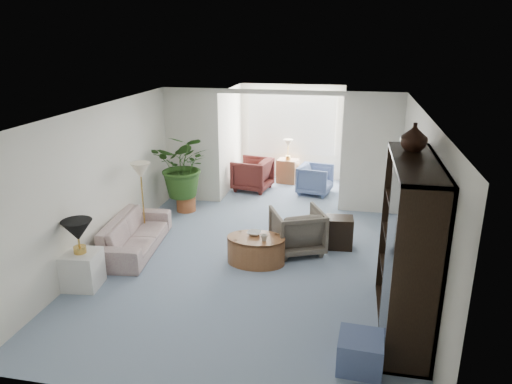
% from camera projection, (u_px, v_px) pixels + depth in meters
% --- Properties ---
extents(floor, '(6.00, 6.00, 0.00)m').
position_uv_depth(floor, '(249.00, 269.00, 7.61)').
color(floor, '#8293AC').
rests_on(floor, ground).
extents(sunroom_floor, '(2.60, 2.60, 0.00)m').
position_uv_depth(sunroom_floor, '(285.00, 190.00, 11.42)').
color(sunroom_floor, '#8293AC').
rests_on(sunroom_floor, ground).
extents(back_pier_left, '(1.20, 0.12, 2.50)m').
position_uv_depth(back_pier_left, '(192.00, 146.00, 10.36)').
color(back_pier_left, white).
rests_on(back_pier_left, ground).
extents(back_pier_right, '(1.20, 0.12, 2.50)m').
position_uv_depth(back_pier_right, '(371.00, 154.00, 9.65)').
color(back_pier_right, white).
rests_on(back_pier_right, ground).
extents(back_header, '(2.60, 0.12, 0.10)m').
position_uv_depth(back_header, '(279.00, 92.00, 9.63)').
color(back_header, white).
rests_on(back_header, back_pier_left).
extents(window_pane, '(2.20, 0.02, 1.50)m').
position_uv_depth(window_pane, '(292.00, 125.00, 11.99)').
color(window_pane, white).
extents(window_blinds, '(2.20, 0.02, 1.50)m').
position_uv_depth(window_blinds, '(291.00, 125.00, 11.96)').
color(window_blinds, white).
extents(framed_picture, '(0.04, 0.50, 0.40)m').
position_uv_depth(framed_picture, '(422.00, 177.00, 6.52)').
color(framed_picture, '#B6A892').
extents(sofa, '(0.96, 2.03, 0.57)m').
position_uv_depth(sofa, '(135.00, 234.00, 8.21)').
color(sofa, beige).
rests_on(sofa, ground).
extents(end_table, '(0.55, 0.55, 0.55)m').
position_uv_depth(end_table, '(82.00, 270.00, 7.00)').
color(end_table, white).
rests_on(end_table, ground).
extents(table_lamp, '(0.44, 0.44, 0.30)m').
position_uv_depth(table_lamp, '(77.00, 230.00, 6.80)').
color(table_lamp, black).
rests_on(table_lamp, end_table).
extents(floor_lamp, '(0.36, 0.36, 0.28)m').
position_uv_depth(floor_lamp, '(140.00, 170.00, 8.51)').
color(floor_lamp, '#FAECC7').
rests_on(floor_lamp, ground).
extents(coffee_table, '(1.03, 1.03, 0.45)m').
position_uv_depth(coffee_table, '(256.00, 250.00, 7.75)').
color(coffee_table, brown).
rests_on(coffee_table, ground).
extents(coffee_bowl, '(0.25, 0.25, 0.06)m').
position_uv_depth(coffee_bowl, '(254.00, 233.00, 7.77)').
color(coffee_bowl, silver).
rests_on(coffee_bowl, coffee_table).
extents(coffee_cup, '(0.12, 0.12, 0.10)m').
position_uv_depth(coffee_cup, '(264.00, 238.00, 7.54)').
color(coffee_cup, beige).
rests_on(coffee_cup, coffee_table).
extents(wingback_chair, '(1.09, 1.10, 0.76)m').
position_uv_depth(wingback_chair, '(297.00, 230.00, 8.12)').
color(wingback_chair, '#655D50').
rests_on(wingback_chair, ground).
extents(side_table_dark, '(0.49, 0.40, 0.55)m').
position_uv_depth(side_table_dark, '(339.00, 232.00, 8.30)').
color(side_table_dark, black).
rests_on(side_table_dark, ground).
extents(entertainment_cabinet, '(0.53, 1.97, 2.19)m').
position_uv_depth(entertainment_cabinet, '(408.00, 248.00, 5.77)').
color(entertainment_cabinet, black).
rests_on(entertainment_cabinet, ground).
extents(cabinet_urn, '(0.33, 0.33, 0.35)m').
position_uv_depth(cabinet_urn, '(414.00, 137.00, 5.84)').
color(cabinet_urn, black).
rests_on(cabinet_urn, entertainment_cabinet).
extents(ottoman, '(0.52, 0.52, 0.39)m').
position_uv_depth(ottoman, '(360.00, 352.00, 5.30)').
color(ottoman, slate).
rests_on(ottoman, ground).
extents(plant_pot, '(0.40, 0.40, 0.32)m').
position_uv_depth(plant_pot, '(186.00, 203.00, 10.07)').
color(plant_pot, '#9D532D').
rests_on(plant_pot, ground).
extents(house_plant, '(1.21, 1.05, 1.35)m').
position_uv_depth(house_plant, '(184.00, 165.00, 9.81)').
color(house_plant, '#2B531C').
rests_on(house_plant, plant_pot).
extents(sunroom_chair_blue, '(0.87, 0.85, 0.68)m').
position_uv_depth(sunroom_chair_blue, '(315.00, 180.00, 11.11)').
color(sunroom_chair_blue, slate).
rests_on(sunroom_chair_blue, ground).
extents(sunroom_chair_maroon, '(0.98, 0.96, 0.77)m').
position_uv_depth(sunroom_chair_maroon, '(252.00, 174.00, 11.37)').
color(sunroom_chair_maroon, '#511C1B').
rests_on(sunroom_chair_maroon, ground).
extents(sunroom_table, '(0.55, 0.46, 0.60)m').
position_uv_depth(sunroom_table, '(288.00, 171.00, 11.96)').
color(sunroom_table, brown).
rests_on(sunroom_table, ground).
extents(shelf_clutter, '(0.30, 1.14, 1.06)m').
position_uv_depth(shelf_clutter, '(406.00, 246.00, 5.58)').
color(shelf_clutter, '#3B3837').
rests_on(shelf_clutter, entertainment_cabinet).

